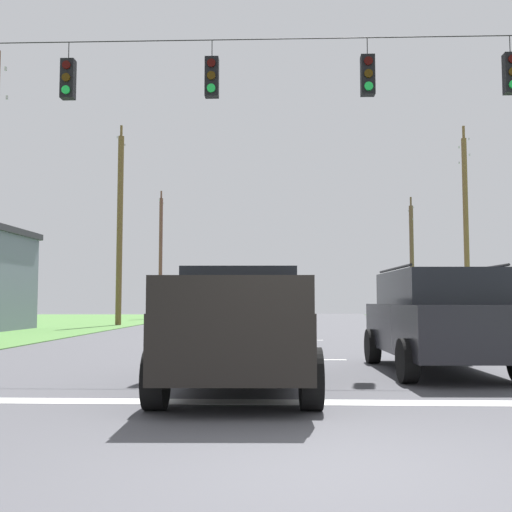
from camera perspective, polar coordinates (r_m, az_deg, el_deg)
name	(u,v)px	position (r m, az deg, el deg)	size (l,w,h in m)	color
ground_plane	(326,469)	(5.33, 6.67, -19.49)	(120.00, 120.00, 0.00)	#47474C
stop_bar_stripe	(306,402)	(8.53, 4.81, -13.69)	(15.73, 0.45, 0.01)	white
lane_dash_0	(294,360)	(14.48, 3.62, -9.81)	(0.15, 2.50, 0.01)	white
lane_dash_1	(288,340)	(21.55, 3.07, -7.99)	(0.15, 2.50, 0.01)	white
lane_dash_2	(286,332)	(27.07, 2.84, -7.23)	(0.15, 2.50, 0.01)	white
lane_dash_3	(283,323)	(37.51, 2.59, -6.41)	(0.15, 2.50, 0.01)	white
overhead_signal_span	(298,169)	(14.04, 4.01, 8.30)	(18.48, 0.31, 7.90)	brown
pickup_truck	(239,328)	(9.75, -1.65, -6.83)	(2.40, 5.45, 1.95)	black
suv_black	(437,318)	(12.42, 16.83, -5.67)	(2.30, 4.84, 2.05)	black
distant_car_crossing_white	(484,314)	(29.63, 20.84, -5.18)	(4.36, 2.13, 1.52)	silver
distant_car_far_parked	(201,313)	(31.17, -5.30, -5.39)	(4.44, 2.31, 1.52)	silver
utility_pole_far_right	(466,225)	(35.69, 19.35, 2.76)	(0.29, 1.96, 11.32)	brown
utility_pole_near_left	(412,259)	(48.68, 14.61, -0.28)	(0.33, 1.83, 9.61)	brown
utility_pole_distant_right	(120,228)	(35.33, -12.84, 2.65)	(0.34, 1.76, 11.59)	brown
utility_pole_distant_left	(161,256)	(48.52, -9.06, 0.01)	(0.28, 1.68, 10.25)	brown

